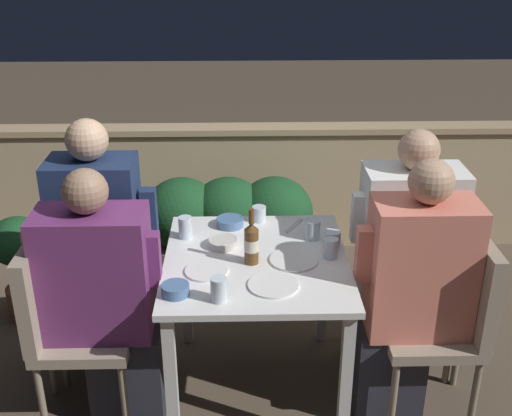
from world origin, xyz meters
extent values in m
plane|color=brown|center=(0.00, 0.00, 0.00)|extent=(16.00, 16.00, 0.00)
cube|color=tan|center=(0.00, 1.56, 0.42)|extent=(9.00, 0.14, 0.83)
cube|color=tan|center=(0.00, 1.56, 0.85)|extent=(9.00, 0.18, 0.04)
cube|color=white|center=(0.00, 0.00, 0.72)|extent=(0.83, 0.90, 0.03)
cube|color=silver|center=(-0.37, -0.40, 0.35)|extent=(0.05, 0.05, 0.70)
cube|color=silver|center=(0.37, -0.40, 0.35)|extent=(0.05, 0.05, 0.70)
cube|color=silver|center=(-0.37, 0.40, 0.35)|extent=(0.05, 0.05, 0.70)
cube|color=silver|center=(0.37, 0.40, 0.35)|extent=(0.05, 0.05, 0.70)
cube|color=brown|center=(-0.15, 1.04, 0.14)|extent=(1.04, 0.36, 0.28)
ellipsoid|color=#194723|center=(-0.43, 1.04, 0.48)|extent=(0.47, 0.47, 0.45)
ellipsoid|color=#194723|center=(-0.15, 1.04, 0.48)|extent=(0.47, 0.47, 0.45)
ellipsoid|color=#194723|center=(0.14, 1.04, 0.48)|extent=(0.47, 0.47, 0.45)
cube|color=gray|center=(-0.77, -0.15, 0.43)|extent=(0.42, 0.42, 0.05)
cube|color=gray|center=(-0.95, -0.15, 0.68)|extent=(0.06, 0.42, 0.44)
cylinder|color=#7F705B|center=(-0.95, -0.33, 0.20)|extent=(0.03, 0.03, 0.41)
cylinder|color=#7F705B|center=(-0.59, -0.33, 0.20)|extent=(0.03, 0.03, 0.41)
cylinder|color=#7F705B|center=(-0.95, 0.03, 0.20)|extent=(0.03, 0.03, 0.41)
cylinder|color=#7F705B|center=(-0.59, 0.03, 0.20)|extent=(0.03, 0.03, 0.41)
cube|color=#282833|center=(-0.60, -0.15, 0.23)|extent=(0.33, 0.23, 0.46)
cube|color=#6B2D66|center=(-0.70, -0.15, 0.75)|extent=(0.47, 0.26, 0.58)
cube|color=#6B2D66|center=(-0.45, -0.15, 0.82)|extent=(0.07, 0.07, 0.24)
sphere|color=#99755B|center=(-0.70, -0.15, 1.13)|extent=(0.19, 0.19, 0.19)
cube|color=gray|center=(-0.81, 0.16, 0.43)|extent=(0.42, 0.42, 0.05)
cube|color=gray|center=(-1.00, 0.16, 0.68)|extent=(0.06, 0.42, 0.44)
cylinder|color=#7F705B|center=(-0.99, -0.02, 0.20)|extent=(0.03, 0.03, 0.41)
cylinder|color=#7F705B|center=(-0.63, -0.02, 0.20)|extent=(0.03, 0.03, 0.41)
cylinder|color=#7F705B|center=(-0.99, 0.34, 0.20)|extent=(0.03, 0.03, 0.41)
cylinder|color=#7F705B|center=(-0.63, 0.34, 0.20)|extent=(0.03, 0.03, 0.41)
cube|color=#282833|center=(-0.64, 0.16, 0.23)|extent=(0.28, 0.23, 0.46)
cube|color=navy|center=(-0.74, 0.16, 0.80)|extent=(0.40, 0.26, 0.70)
cube|color=navy|center=(-0.49, 0.16, 0.89)|extent=(0.07, 0.07, 0.24)
sphere|color=tan|center=(-0.74, 0.16, 1.25)|extent=(0.19, 0.19, 0.19)
cube|color=gray|center=(0.77, -0.16, 0.43)|extent=(0.42, 0.42, 0.05)
cube|color=gray|center=(0.96, -0.16, 0.68)|extent=(0.06, 0.42, 0.44)
cylinder|color=#7F705B|center=(0.59, -0.34, 0.20)|extent=(0.03, 0.03, 0.41)
cylinder|color=#7F705B|center=(0.95, -0.34, 0.20)|extent=(0.03, 0.03, 0.41)
cylinder|color=#7F705B|center=(0.59, 0.02, 0.20)|extent=(0.03, 0.03, 0.41)
cylinder|color=#7F705B|center=(0.95, 0.02, 0.20)|extent=(0.03, 0.03, 0.41)
cube|color=#282833|center=(0.60, -0.16, 0.23)|extent=(0.31, 0.23, 0.46)
cube|color=#E07A66|center=(0.70, -0.16, 0.76)|extent=(0.44, 0.26, 0.61)
cube|color=#E07A66|center=(0.45, -0.16, 0.84)|extent=(0.07, 0.07, 0.24)
sphere|color=tan|center=(0.70, -0.16, 1.17)|extent=(0.19, 0.19, 0.19)
cube|color=gray|center=(0.81, 0.18, 0.43)|extent=(0.42, 0.42, 0.05)
cube|color=gray|center=(0.99, 0.18, 0.68)|extent=(0.06, 0.42, 0.44)
cylinder|color=#7F705B|center=(0.63, 0.00, 0.20)|extent=(0.03, 0.03, 0.41)
cylinder|color=#7F705B|center=(0.99, 0.00, 0.20)|extent=(0.03, 0.03, 0.41)
cylinder|color=#7F705B|center=(0.63, 0.36, 0.20)|extent=(0.03, 0.03, 0.41)
cylinder|color=#7F705B|center=(0.99, 0.36, 0.20)|extent=(0.03, 0.03, 0.41)
cube|color=#282833|center=(0.64, 0.18, 0.23)|extent=(0.33, 0.23, 0.46)
cube|color=white|center=(0.74, 0.18, 0.77)|extent=(0.47, 0.26, 0.63)
cube|color=white|center=(0.49, 0.18, 0.85)|extent=(0.07, 0.07, 0.24)
sphere|color=tan|center=(0.74, 0.18, 1.18)|extent=(0.19, 0.19, 0.19)
cylinder|color=brown|center=(-0.02, -0.04, 0.81)|extent=(0.06, 0.06, 0.16)
cylinder|color=beige|center=(-0.02, -0.04, 0.82)|extent=(0.07, 0.07, 0.06)
cone|color=brown|center=(-0.02, -0.04, 0.91)|extent=(0.06, 0.06, 0.03)
cylinder|color=brown|center=(-0.02, -0.04, 0.96)|extent=(0.02, 0.02, 0.07)
cylinder|color=white|center=(0.17, -0.03, 0.74)|extent=(0.22, 0.22, 0.01)
cylinder|color=white|center=(0.06, -0.24, 0.74)|extent=(0.21, 0.21, 0.01)
cylinder|color=white|center=(-0.22, -0.12, 0.74)|extent=(0.19, 0.19, 0.01)
cylinder|color=#4C709E|center=(-0.12, 0.34, 0.75)|extent=(0.13, 0.13, 0.04)
torus|color=#4C709E|center=(-0.12, 0.34, 0.77)|extent=(0.13, 0.13, 0.01)
cylinder|color=#4C709E|center=(-0.34, -0.30, 0.76)|extent=(0.12, 0.12, 0.05)
torus|color=#4C709E|center=(-0.34, -0.30, 0.77)|extent=(0.12, 0.12, 0.01)
cylinder|color=beige|center=(-0.15, 0.12, 0.75)|extent=(0.14, 0.14, 0.04)
torus|color=beige|center=(-0.15, 0.12, 0.77)|extent=(0.14, 0.14, 0.01)
cylinder|color=silver|center=(0.35, 0.09, 0.78)|extent=(0.08, 0.08, 0.09)
cylinder|color=silver|center=(0.02, 0.39, 0.77)|extent=(0.07, 0.07, 0.08)
cylinder|color=silver|center=(-0.33, 0.22, 0.79)|extent=(0.07, 0.07, 0.11)
cylinder|color=silver|center=(-0.16, -0.35, 0.78)|extent=(0.07, 0.07, 0.10)
cylinder|color=silver|center=(0.27, 0.19, 0.78)|extent=(0.08, 0.08, 0.10)
cylinder|color=silver|center=(0.34, 0.00, 0.78)|extent=(0.06, 0.06, 0.09)
cube|color=silver|center=(0.20, 0.32, 0.74)|extent=(0.10, 0.16, 0.01)
cylinder|color=#9E5638|center=(-1.32, 0.66, 0.10)|extent=(0.22, 0.22, 0.20)
cylinder|color=#47331E|center=(-1.32, 0.66, 0.28)|extent=(0.03, 0.03, 0.18)
ellipsoid|color=#194723|center=(-1.32, 0.66, 0.49)|extent=(0.31, 0.31, 0.28)
camera|label=1|loc=(-0.06, -2.55, 2.14)|focal=45.00mm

